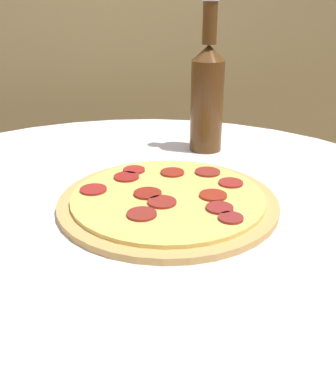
% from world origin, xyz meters
% --- Properties ---
extents(table, '(1.02, 1.02, 0.71)m').
position_xyz_m(table, '(0.00, 0.00, 0.55)').
color(table, white).
rests_on(table, ground_plane).
extents(fence_panel, '(1.77, 0.04, 1.58)m').
position_xyz_m(fence_panel, '(0.00, 0.79, 0.79)').
color(fence_panel, tan).
rests_on(fence_panel, ground_plane).
extents(pizza, '(0.32, 0.32, 0.02)m').
position_xyz_m(pizza, '(0.05, 0.02, 0.72)').
color(pizza, tan).
rests_on(pizza, table).
extents(beer_bottle, '(0.06, 0.06, 0.28)m').
position_xyz_m(beer_bottle, '(0.17, 0.25, 0.82)').
color(beer_bottle, '#563314').
rests_on(beer_bottle, table).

